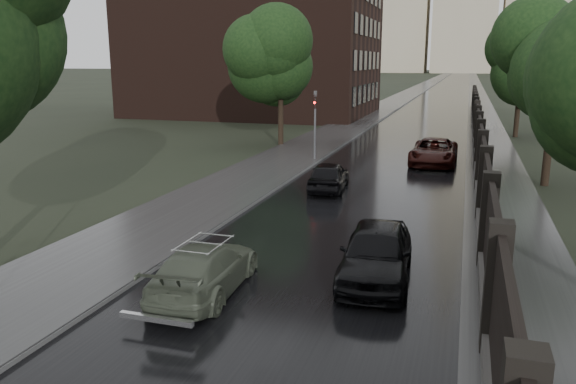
% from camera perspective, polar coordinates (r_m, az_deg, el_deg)
% --- Properties ---
extents(road, '(8.00, 420.00, 0.02)m').
position_cam_1_polar(road, '(195.87, 16.74, 10.93)').
color(road, black).
rests_on(road, ground).
extents(sidewalk_left, '(4.00, 420.00, 0.16)m').
position_cam_1_polar(sidewalk_left, '(196.08, 14.96, 11.06)').
color(sidewalk_left, '#2D2D2D').
rests_on(sidewalk_left, ground).
extents(verge_right, '(3.00, 420.00, 0.08)m').
position_cam_1_polar(verge_right, '(195.84, 18.38, 10.83)').
color(verge_right, '#2D2D2D').
rests_on(verge_right, ground).
extents(fence_right, '(0.45, 75.72, 2.70)m').
position_cam_1_polar(fence_right, '(38.05, 18.68, 5.51)').
color(fence_right, '#383533').
rests_on(fence_right, ground).
extents(tree_left_far, '(4.25, 4.25, 7.39)m').
position_cam_1_polar(tree_left_far, '(37.66, -0.76, 12.58)').
color(tree_left_far, black).
rests_on(tree_left_far, ground).
extents(tree_right_b, '(4.08, 4.08, 7.01)m').
position_cam_1_polar(tree_right_b, '(28.00, 25.56, 10.55)').
color(tree_right_b, black).
rests_on(tree_right_b, ground).
extents(tree_right_c, '(4.08, 4.08, 7.01)m').
position_cam_1_polar(tree_right_c, '(45.90, 22.61, 11.33)').
color(tree_right_c, black).
rests_on(tree_right_c, ground).
extents(traffic_light, '(0.16, 0.32, 4.00)m').
position_cam_1_polar(traffic_light, '(31.96, 2.77, 7.36)').
color(traffic_light, '#59595E').
rests_on(traffic_light, ground).
extents(brick_building, '(24.00, 18.00, 20.00)m').
position_cam_1_polar(brick_building, '(61.90, -3.28, 17.17)').
color(brick_building, black).
rests_on(brick_building, ground).
extents(volga_sedan, '(2.02, 4.37, 1.24)m').
position_cam_1_polar(volga_sedan, '(14.08, -8.47, -7.72)').
color(volga_sedan, '#4D5544').
rests_on(volga_sedan, ground).
extents(hatchback_left, '(1.92, 3.99, 1.31)m').
position_cam_1_polar(hatchback_left, '(24.90, 4.15, 1.65)').
color(hatchback_left, black).
rests_on(hatchback_left, ground).
extents(car_right_near, '(2.05, 4.50, 1.50)m').
position_cam_1_polar(car_right_near, '(14.84, 8.97, -6.10)').
color(car_right_near, black).
rests_on(car_right_near, ground).
extents(car_right_far, '(2.50, 5.26, 1.45)m').
position_cam_1_polar(car_right_far, '(32.15, 14.60, 3.98)').
color(car_right_far, black).
rests_on(car_right_far, ground).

